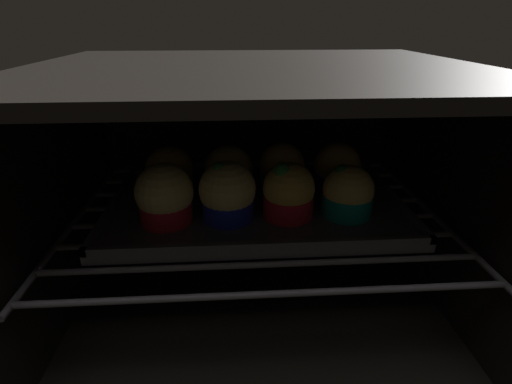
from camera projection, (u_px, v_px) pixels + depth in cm
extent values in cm
cube|color=black|center=(256.00, 286.00, 63.90)|extent=(59.00, 47.00, 1.50)
cube|color=black|center=(256.00, 70.00, 48.90)|extent=(59.00, 47.00, 1.50)
cube|color=black|center=(249.00, 146.00, 76.98)|extent=(59.00, 1.50, 34.00)
cube|color=black|center=(61.00, 198.00, 54.74)|extent=(1.50, 47.00, 34.00)
cube|color=black|center=(440.00, 188.00, 58.07)|extent=(1.50, 47.00, 34.00)
cylinder|color=#4C494C|center=(267.00, 294.00, 40.65)|extent=(54.00, 0.80, 0.80)
cylinder|color=#4C494C|center=(263.00, 265.00, 45.57)|extent=(54.00, 0.80, 0.80)
cylinder|color=#4C494C|center=(260.00, 241.00, 50.48)|extent=(54.00, 0.80, 0.80)
cylinder|color=#4C494C|center=(257.00, 221.00, 55.39)|extent=(54.00, 0.80, 0.80)
cylinder|color=#4C494C|center=(255.00, 204.00, 60.30)|extent=(54.00, 0.80, 0.80)
cylinder|color=#4C494C|center=(253.00, 190.00, 65.21)|extent=(54.00, 0.80, 0.80)
cylinder|color=#4C494C|center=(251.00, 178.00, 70.12)|extent=(54.00, 0.80, 0.80)
cylinder|color=#4C494C|center=(250.00, 168.00, 75.03)|extent=(54.00, 0.80, 0.80)
cylinder|color=#4C494C|center=(78.00, 218.00, 56.27)|extent=(0.80, 42.00, 0.80)
cylinder|color=#4C494C|center=(425.00, 207.00, 59.41)|extent=(0.80, 42.00, 0.80)
cube|color=#4C4C51|center=(256.00, 206.00, 57.46)|extent=(43.57, 26.09, 1.20)
cube|color=#4C4C51|center=(263.00, 246.00, 45.56)|extent=(43.57, 0.80, 1.00)
cube|color=#4C4C51|center=(252.00, 170.00, 68.44)|extent=(43.57, 0.80, 1.00)
cube|color=#4C4C51|center=(113.00, 204.00, 55.76)|extent=(0.80, 26.09, 1.00)
cube|color=#4C4C51|center=(392.00, 196.00, 58.24)|extent=(0.80, 26.09, 1.00)
cylinder|color=red|center=(166.00, 210.00, 51.66)|extent=(7.18, 7.18, 3.11)
sphere|color=#E0CC7A|center=(164.00, 192.00, 50.45)|extent=(7.89, 7.89, 7.89)
cylinder|color=#1928B7|center=(228.00, 208.00, 52.38)|extent=(7.18, 7.18, 3.11)
sphere|color=#E0CC7A|center=(227.00, 189.00, 51.15)|extent=(7.88, 7.88, 7.88)
sphere|color=#28702D|center=(219.00, 169.00, 49.24)|extent=(1.89, 1.89, 1.89)
cylinder|color=red|center=(288.00, 205.00, 53.16)|extent=(7.18, 7.18, 3.11)
sphere|color=gold|center=(289.00, 188.00, 52.02)|extent=(7.30, 7.30, 7.30)
sphere|color=#28702D|center=(282.00, 170.00, 49.81)|extent=(2.18, 2.18, 2.18)
cylinder|color=#0C8C84|center=(347.00, 204.00, 53.55)|extent=(7.18, 7.18, 3.11)
sphere|color=#DBBC60|center=(348.00, 190.00, 52.63)|extent=(7.21, 7.21, 7.21)
sphere|color=#1E6023|center=(342.00, 172.00, 51.45)|extent=(2.09, 2.09, 2.09)
cylinder|color=red|center=(171.00, 185.00, 59.55)|extent=(7.18, 7.18, 3.11)
sphere|color=gold|center=(170.00, 170.00, 58.44)|extent=(7.45, 7.45, 7.45)
sphere|color=#1E6023|center=(170.00, 155.00, 57.31)|extent=(2.09, 2.09, 2.09)
cylinder|color=#1928B7|center=(229.00, 182.00, 60.56)|extent=(7.18, 7.18, 3.11)
sphere|color=#DBBC60|center=(229.00, 170.00, 59.65)|extent=(7.88, 7.88, 7.88)
cylinder|color=#0C8C84|center=(281.00, 181.00, 61.13)|extent=(7.18, 7.18, 3.11)
sphere|color=gold|center=(282.00, 165.00, 59.97)|extent=(7.25, 7.25, 7.25)
sphere|color=#28702D|center=(282.00, 152.00, 58.49)|extent=(1.78, 1.78, 1.78)
cylinder|color=#1928B7|center=(336.00, 181.00, 61.11)|extent=(7.18, 7.18, 3.11)
sphere|color=gold|center=(337.00, 166.00, 59.99)|extent=(7.41, 7.41, 7.41)
sphere|color=#28702D|center=(332.00, 149.00, 59.72)|extent=(2.06, 2.06, 2.06)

